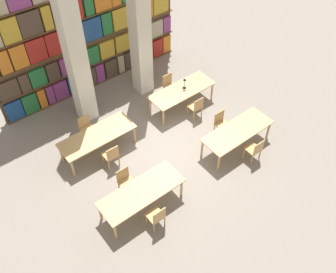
% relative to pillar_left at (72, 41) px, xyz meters
% --- Properties ---
extents(ground_plane, '(40.00, 40.00, 0.00)m').
position_rel_pillar_left_xyz_m(ground_plane, '(1.19, -2.88, -3.00)').
color(ground_plane, gray).
extents(bookshelf_bank, '(7.15, 0.35, 5.50)m').
position_rel_pillar_left_xyz_m(bookshelf_bank, '(1.19, 1.40, -0.31)').
color(bookshelf_bank, brown).
rests_on(bookshelf_bank, ground_plane).
extents(pillar_left, '(0.56, 0.56, 6.00)m').
position_rel_pillar_left_xyz_m(pillar_left, '(0.00, 0.00, 0.00)').
color(pillar_left, beige).
rests_on(pillar_left, ground_plane).
extents(pillar_center, '(0.56, 0.56, 6.00)m').
position_rel_pillar_left_xyz_m(pillar_center, '(2.38, 0.00, 0.00)').
color(pillar_center, beige).
rests_on(pillar_center, ground_plane).
extents(reading_table_0, '(2.38, 0.90, 0.73)m').
position_rel_pillar_left_xyz_m(reading_table_0, '(-0.66, -4.20, -2.34)').
color(reading_table_0, tan).
rests_on(reading_table_0, ground_plane).
extents(chair_0, '(0.42, 0.40, 0.86)m').
position_rel_pillar_left_xyz_m(chair_0, '(-0.71, -4.94, -2.54)').
color(chair_0, tan).
rests_on(chair_0, ground_plane).
extents(chair_1, '(0.42, 0.40, 0.86)m').
position_rel_pillar_left_xyz_m(chair_1, '(-0.71, -3.46, -2.54)').
color(chair_1, tan).
rests_on(chair_1, ground_plane).
extents(reading_table_1, '(2.38, 0.90, 0.73)m').
position_rel_pillar_left_xyz_m(reading_table_1, '(3.01, -4.19, -2.34)').
color(reading_table_1, tan).
rests_on(reading_table_1, ground_plane).
extents(chair_2, '(0.42, 0.40, 0.86)m').
position_rel_pillar_left_xyz_m(chair_2, '(3.05, -4.92, -2.54)').
color(chair_2, tan).
rests_on(chair_2, ground_plane).
extents(chair_3, '(0.42, 0.40, 0.86)m').
position_rel_pillar_left_xyz_m(chair_3, '(3.05, -3.45, -2.54)').
color(chair_3, tan).
rests_on(chair_3, ground_plane).
extents(reading_table_2, '(2.38, 0.90, 0.73)m').
position_rel_pillar_left_xyz_m(reading_table_2, '(-0.53, -1.66, -2.34)').
color(reading_table_2, tan).
rests_on(reading_table_2, ground_plane).
extents(chair_4, '(0.42, 0.40, 0.86)m').
position_rel_pillar_left_xyz_m(chair_4, '(-0.51, -2.40, -2.54)').
color(chair_4, tan).
rests_on(chair_4, ground_plane).
extents(chair_5, '(0.42, 0.40, 0.86)m').
position_rel_pillar_left_xyz_m(chair_5, '(-0.51, -0.93, -2.54)').
color(chair_5, tan).
rests_on(chair_5, ground_plane).
extents(reading_table_3, '(2.38, 0.90, 0.73)m').
position_rel_pillar_left_xyz_m(reading_table_3, '(2.90, -1.62, -2.34)').
color(reading_table_3, tan).
rests_on(reading_table_3, ground_plane).
extents(chair_6, '(0.42, 0.40, 0.86)m').
position_rel_pillar_left_xyz_m(chair_6, '(2.92, -2.35, -2.54)').
color(chair_6, tan).
rests_on(chair_6, ground_plane).
extents(chair_7, '(0.42, 0.40, 0.86)m').
position_rel_pillar_left_xyz_m(chair_7, '(2.92, -0.88, -2.54)').
color(chair_7, tan).
rests_on(chair_7, ground_plane).
extents(desk_lamp_0, '(0.14, 0.14, 0.41)m').
position_rel_pillar_left_xyz_m(desk_lamp_0, '(3.02, -1.60, -2.00)').
color(desk_lamp_0, black).
rests_on(desk_lamp_0, reading_table_3).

